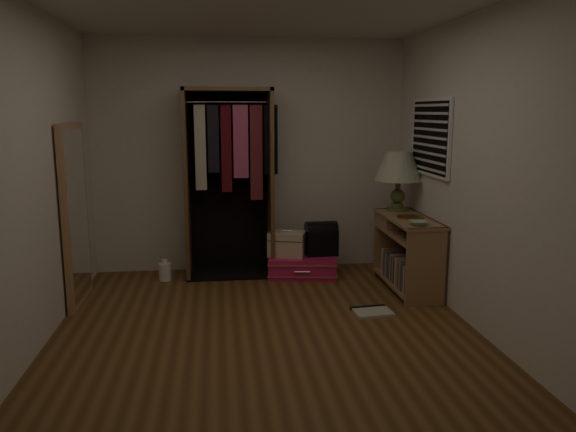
# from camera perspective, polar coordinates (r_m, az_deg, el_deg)

# --- Properties ---
(ground) EXTENTS (4.00, 4.00, 0.00)m
(ground) POSITION_cam_1_polar(r_m,az_deg,el_deg) (4.74, -2.20, -11.76)
(ground) COLOR brown
(ground) RESTS_ON ground
(room_walls) EXTENTS (3.52, 4.02, 2.60)m
(room_walls) POSITION_cam_1_polar(r_m,az_deg,el_deg) (4.45, -1.42, 6.68)
(room_walls) COLOR silver
(room_walls) RESTS_ON ground
(console_bookshelf) EXTENTS (0.42, 1.12, 0.75)m
(console_bookshelf) POSITION_cam_1_polar(r_m,az_deg,el_deg) (5.90, 11.95, -3.44)
(console_bookshelf) COLOR #9C724B
(console_bookshelf) RESTS_ON ground
(open_wardrobe) EXTENTS (1.00, 0.50, 2.05)m
(open_wardrobe) POSITION_cam_1_polar(r_m,az_deg,el_deg) (6.17, -5.71, 5.14)
(open_wardrobe) COLOR brown
(open_wardrobe) RESTS_ON ground
(floor_mirror) EXTENTS (0.06, 0.80, 1.70)m
(floor_mirror) POSITION_cam_1_polar(r_m,az_deg,el_deg) (5.61, -20.79, 0.12)
(floor_mirror) COLOR tan
(floor_mirror) RESTS_ON ground
(pink_suitcase) EXTENTS (0.83, 0.65, 0.23)m
(pink_suitcase) POSITION_cam_1_polar(r_m,az_deg,el_deg) (6.27, 1.47, -5.02)
(pink_suitcase) COLOR #D51A55
(pink_suitcase) RESTS_ON ground
(train_case) EXTENTS (0.46, 0.38, 0.29)m
(train_case) POSITION_cam_1_polar(r_m,az_deg,el_deg) (6.19, -0.10, -2.82)
(train_case) COLOR beige
(train_case) RESTS_ON pink_suitcase
(black_bag) EXTENTS (0.36, 0.24, 0.38)m
(black_bag) POSITION_cam_1_polar(r_m,az_deg,el_deg) (6.24, 3.39, -2.20)
(black_bag) COLOR black
(black_bag) RESTS_ON pink_suitcase
(table_lamp) EXTENTS (0.55, 0.55, 0.64)m
(table_lamp) POSITION_cam_1_polar(r_m,az_deg,el_deg) (6.09, 11.17, 4.86)
(table_lamp) COLOR #4B5B2C
(table_lamp) RESTS_ON console_bookshelf
(brass_tray) EXTENTS (0.34, 0.34, 0.02)m
(brass_tray) POSITION_cam_1_polar(r_m,az_deg,el_deg) (5.76, 12.32, -0.11)
(brass_tray) COLOR #A5833F
(brass_tray) RESTS_ON console_bookshelf
(ceramic_bowl) EXTENTS (0.19, 0.19, 0.04)m
(ceramic_bowl) POSITION_cam_1_polar(r_m,az_deg,el_deg) (5.40, 13.11, -0.70)
(ceramic_bowl) COLOR #A0BF9F
(ceramic_bowl) RESTS_ON console_bookshelf
(white_jug) EXTENTS (0.17, 0.17, 0.23)m
(white_jug) POSITION_cam_1_polar(r_m,az_deg,el_deg) (6.24, -12.38, -5.52)
(white_jug) COLOR white
(white_jug) RESTS_ON ground
(floor_book) EXTENTS (0.36, 0.30, 0.03)m
(floor_book) POSITION_cam_1_polar(r_m,az_deg,el_deg) (5.23, 8.49, -9.54)
(floor_book) COLOR beige
(floor_book) RESTS_ON ground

